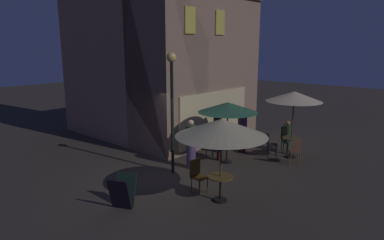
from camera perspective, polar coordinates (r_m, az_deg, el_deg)
name	(u,v)px	position (r m, az deg, el deg)	size (l,w,h in m)	color
ground_plane	(162,176)	(11.38, -5.05, -9.20)	(60.00, 60.00, 0.00)	#39322B
cafe_building	(160,59)	(15.27, -5.36, 10.05)	(6.09, 7.37, 7.17)	#9A7661
street_lamp_near_corner	(172,92)	(10.97, -3.35, 4.64)	(0.31, 0.31, 3.95)	black
menu_sandwich_board	(123,192)	(9.28, -11.45, -11.60)	(0.81, 0.77, 0.85)	black
cafe_table_0	(227,149)	(12.50, 5.81, -4.83)	(0.62, 0.62, 0.74)	black
cafe_table_1	(220,183)	(9.47, 4.72, -10.43)	(0.69, 0.69, 0.72)	black
cafe_table_2	(291,144)	(13.47, 16.12, -3.77)	(0.69, 0.69, 0.78)	black
patio_umbrella_0	(228,108)	(12.14, 5.96, 2.06)	(2.12, 2.12, 2.21)	black
patio_umbrella_1	(221,128)	(8.99, 4.89, -1.31)	(2.45, 2.45, 2.29)	black
patio_umbrella_2	(294,97)	(13.11, 16.58, 3.70)	(2.03, 2.03, 2.52)	black
cafe_chair_0	(211,142)	(12.98, 3.16, -3.74)	(0.46, 0.46, 0.97)	black
cafe_chair_1	(197,173)	(9.98, 0.86, -8.78)	(0.42, 0.42, 0.97)	#513814
cafe_chair_2	(287,137)	(14.24, 15.42, -2.71)	(0.58, 0.58, 0.98)	black
cafe_chair_3	(270,143)	(13.35, 12.82, -3.71)	(0.54, 0.54, 0.91)	black
cafe_chair_4	(295,150)	(12.69, 16.78, -4.73)	(0.57, 0.57, 0.91)	brown
patron_seated_0	(214,140)	(12.85, 3.65, -3.27)	(0.35, 0.53, 1.28)	#431622
patron_seated_1	(288,135)	(14.08, 15.56, -2.34)	(0.55, 0.53, 1.26)	#2E4A37
patron_standing_2	(242,132)	(13.76, 8.32, -1.95)	(0.36, 0.36, 1.63)	#4F2021
patron_standing_3	(217,131)	(13.66, 4.24, -1.80)	(0.33, 0.33, 1.67)	#1A2D46
patron_standing_4	(191,144)	(11.79, -0.16, -4.03)	(0.37, 0.37, 1.70)	#53416B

